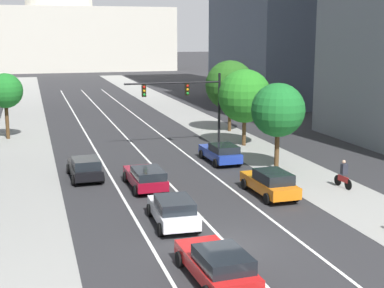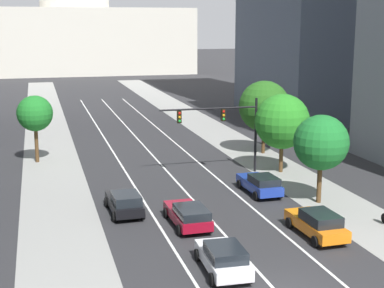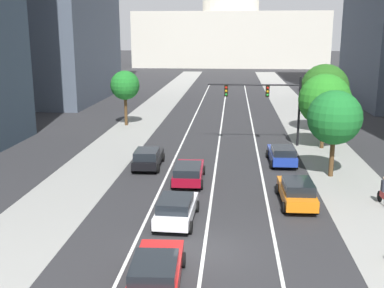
{
  "view_description": "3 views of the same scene",
  "coord_description": "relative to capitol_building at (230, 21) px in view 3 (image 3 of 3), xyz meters",
  "views": [
    {
      "loc": [
        -8.02,
        -21.78,
        9.27
      ],
      "look_at": [
        2.81,
        15.2,
        1.48
      ],
      "focal_mm": 51.79,
      "sensor_mm": 36.0,
      "label": 1
    },
    {
      "loc": [
        -9.92,
        -21.69,
        11.81
      ],
      "look_at": [
        1.64,
        21.27,
        2.53
      ],
      "focal_mm": 54.38,
      "sensor_mm": 36.0,
      "label": 2
    },
    {
      "loc": [
        1.17,
        -19.72,
        9.69
      ],
      "look_at": [
        -1.8,
        14.38,
        1.57
      ],
      "focal_mm": 44.2,
      "sensor_mm": 36.0,
      "label": 3
    }
  ],
  "objects": [
    {
      "name": "lane_stripe_center",
      "position": [
        0.0,
        -98.15,
        -12.77
      ],
      "size": [
        0.16,
        90.0,
        0.01
      ],
      "primitive_type": "cube",
      "color": "white",
      "rests_on": "ground"
    },
    {
      "name": "lane_stripe_right",
      "position": [
        3.29,
        -98.15,
        -12.77
      ],
      "size": [
        0.16,
        90.0,
        0.01
      ],
      "primitive_type": "cube",
      "color": "white",
      "rests_on": "ground"
    },
    {
      "name": "car_red",
      "position": [
        -1.64,
        -126.55,
        -12.04
      ],
      "size": [
        2.23,
        4.78,
        1.42
      ],
      "rotation": [
        0.0,
        0.0,
        1.62
      ],
      "color": "red",
      "rests_on": "ground"
    },
    {
      "name": "capitol_building",
      "position": [
        0.0,
        0.0,
        0.0
      ],
      "size": [
        53.83,
        25.47,
        38.2
      ],
      "color": "beige",
      "rests_on": "ground"
    },
    {
      "name": "traffic_signal_mast",
      "position": [
        4.27,
        -102.04,
        -8.58
      ],
      "size": [
        7.98,
        0.39,
        6.01
      ],
      "color": "black",
      "rests_on": "ground"
    },
    {
      "name": "ground_plane",
      "position": [
        0.0,
        -83.15,
        -12.78
      ],
      "size": [
        400.0,
        400.0,
        0.0
      ],
      "primitive_type": "plane",
      "color": "#2B2B2D"
    },
    {
      "name": "car_white",
      "position": [
        -1.65,
        -119.92,
        -12.02
      ],
      "size": [
        2.15,
        4.4,
        1.44
      ],
      "rotation": [
        0.0,
        0.0,
        1.53
      ],
      "color": "silver",
      "rests_on": "ground"
    },
    {
      "name": "lane_stripe_left",
      "position": [
        -3.29,
        -98.15,
        -12.77
      ],
      "size": [
        0.16,
        90.0,
        0.01
      ],
      "primitive_type": "cube",
      "color": "white",
      "rests_on": "ground"
    },
    {
      "name": "car_crimson",
      "position": [
        -1.64,
        -113.23,
        -12.04
      ],
      "size": [
        2.1,
        4.71,
        1.38
      ],
      "rotation": [
        0.0,
        0.0,
        1.59
      ],
      "color": "maroon",
      "rests_on": "ground"
    },
    {
      "name": "car_blue",
      "position": [
        4.94,
        -108.08,
        -12.03
      ],
      "size": [
        2.08,
        4.58,
        1.45
      ],
      "rotation": [
        0.0,
        0.0,
        1.6
      ],
      "color": "#1E389E",
      "rests_on": "ground"
    },
    {
      "name": "cyclist",
      "position": [
        9.89,
        -116.39,
        -11.93
      ],
      "size": [
        0.38,
        1.7,
        1.72
      ],
      "rotation": [
        0.0,
        0.0,
        1.66
      ],
      "color": "black",
      "rests_on": "ground"
    },
    {
      "name": "street_tree_mid_right",
      "position": [
        8.85,
        -102.7,
        -8.65
      ],
      "size": [
        4.4,
        4.4,
        6.34
      ],
      "color": "#51381E",
      "rests_on": "ground"
    },
    {
      "name": "car_orange",
      "position": [
        4.94,
        -116.71,
        -11.99
      ],
      "size": [
        2.04,
        4.7,
        1.53
      ],
      "rotation": [
        0.0,
        0.0,
        1.59
      ],
      "color": "orange",
      "rests_on": "ground"
    },
    {
      "name": "sidewalk_right",
      "position": [
        8.97,
        -88.15,
        -12.78
      ],
      "size": [
        4.78,
        130.0,
        0.01
      ],
      "primitive_type": "cube",
      "color": "gray",
      "rests_on": "ground"
    },
    {
      "name": "street_tree_mid_left",
      "position": [
        -10.14,
        -94.06,
        -8.54
      ],
      "size": [
        3.06,
        3.06,
        5.8
      ],
      "color": "#51381E",
      "rests_on": "ground"
    },
    {
      "name": "street_tree_far_right",
      "position": [
        8.0,
        -110.93,
        -8.68
      ],
      "size": [
        3.67,
        3.67,
        5.95
      ],
      "color": "#51381E",
      "rests_on": "ground"
    },
    {
      "name": "car_black",
      "position": [
        -4.93,
        -109.95,
        -12.02
      ],
      "size": [
        2.08,
        4.56,
        1.48
      ],
      "rotation": [
        0.0,
        0.0,
        1.6
      ],
      "color": "black",
      "rests_on": "ground"
    },
    {
      "name": "sidewalk_left",
      "position": [
        -8.97,
        -88.15,
        -12.78
      ],
      "size": [
        4.78,
        130.0,
        0.01
      ],
      "primitive_type": "cube",
      "color": "gray",
      "rests_on": "ground"
    },
    {
      "name": "street_tree_near_right",
      "position": [
        10.08,
        -95.86,
        -8.41
      ],
      "size": [
        4.66,
        4.66,
        6.72
      ],
      "color": "#51381E",
      "rests_on": "ground"
    }
  ]
}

